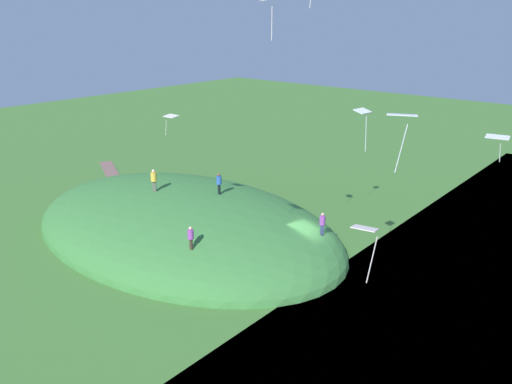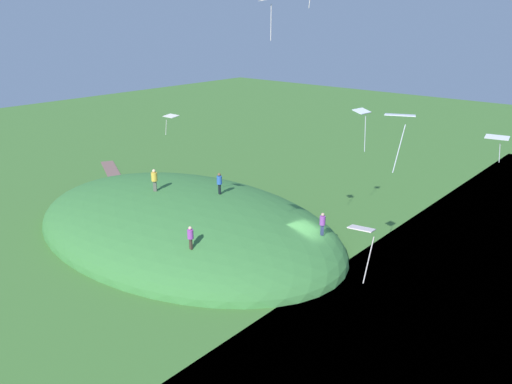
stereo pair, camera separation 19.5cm
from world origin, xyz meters
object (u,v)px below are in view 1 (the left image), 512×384
object	(u,v)px
person_with_child	(322,221)
kite_7	(267,4)
kite_4	(363,114)
kite_5	(498,138)
mooring_post	(305,280)
person_near_shore	(191,235)
person_walking_path	(219,181)
person_watching_kites	(154,178)
kite_6	(366,233)
kite_1	(171,117)
kite_3	(402,118)

from	to	relation	value
person_with_child	kite_7	distance (m)	16.46
kite_4	kite_5	xyz separation A→B (m)	(-5.38, -3.66, -1.02)
mooring_post	kite_4	bearing A→B (deg)	160.86
kite_5	person_near_shore	bearing A→B (deg)	22.01
person_walking_path	kite_7	bearing A→B (deg)	157.73
person_watching_kites	kite_6	distance (m)	26.69
kite_5	person_with_child	bearing A→B (deg)	-10.38
kite_4	person_walking_path	bearing A→B (deg)	-16.77
person_watching_kites	person_walking_path	size ratio (longest dim) A/B	1.06
kite_7	kite_1	bearing A→B (deg)	-8.46
person_near_shore	kite_3	world-z (taller)	kite_3
person_watching_kites	kite_5	distance (m)	24.95
kite_5	mooring_post	size ratio (longest dim) A/B	1.16
kite_6	kite_7	distance (m)	13.29
person_watching_kites	person_with_child	world-z (taller)	person_watching_kites
kite_3	person_with_child	bearing A→B (deg)	-47.10
kite_3	mooring_post	distance (m)	16.20
kite_4	kite_7	size ratio (longest dim) A/B	1.12
person_with_child	mooring_post	distance (m)	5.08
person_near_shore	kite_6	world-z (taller)	kite_6
person_with_child	kite_5	distance (m)	13.77
kite_1	mooring_post	bearing A→B (deg)	-163.25
kite_4	kite_7	xyz separation A→B (m)	(4.04, 2.62, 5.11)
kite_5	kite_6	xyz separation A→B (m)	(0.10, 12.74, -0.78)
person_watching_kites	kite_3	world-z (taller)	kite_3
kite_1	kite_3	world-z (taller)	kite_3
person_watching_kites	kite_3	size ratio (longest dim) A/B	0.85
kite_3	person_walking_path	bearing A→B (deg)	-26.55
kite_3	person_watching_kites	bearing A→B (deg)	-15.49
person_near_shore	kite_5	bearing A→B (deg)	-152.59
kite_5	mooring_post	world-z (taller)	kite_5
person_with_child	kite_1	xyz separation A→B (m)	(7.37, 6.97, 7.47)
kite_6	kite_4	bearing A→B (deg)	-59.79
kite_1	kite_6	distance (m)	19.90
person_with_child	kite_5	size ratio (longest dim) A/B	1.31
person_near_shore	kite_1	bearing A→B (deg)	-19.31
person_with_child	kite_5	world-z (taller)	kite_5
person_watching_kites	kite_7	distance (m)	19.65
kite_5	kite_6	bearing A→B (deg)	89.57
mooring_post	kite_7	bearing A→B (deg)	90.43
kite_3	kite_7	xyz separation A→B (m)	(8.31, -2.37, 4.04)
person_walking_path	kite_1	size ratio (longest dim) A/B	1.33
person_with_child	person_walking_path	size ratio (longest dim) A/B	0.98
kite_1	kite_3	distance (m)	17.87
person_watching_kites	kite_5	bearing A→B (deg)	148.09
kite_3	kite_5	bearing A→B (deg)	-97.32
kite_3	mooring_post	bearing A→B (deg)	-37.50
kite_7	person_with_child	bearing A→B (deg)	-79.05
kite_1	kite_5	size ratio (longest dim) A/B	1.00
person_walking_path	kite_5	world-z (taller)	kite_5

